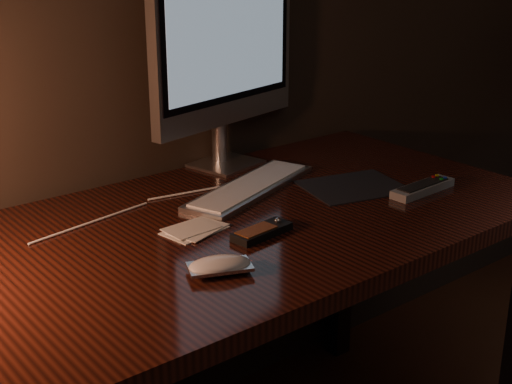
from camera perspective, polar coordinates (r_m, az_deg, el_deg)
desk at (r=1.60m, az=-5.52°, el=-6.41°), size 1.60×0.75×0.75m
monitor at (r=1.83m, az=-2.46°, el=11.52°), size 0.50×0.18×0.53m
keyboard at (r=1.71m, az=-0.45°, el=0.43°), size 0.43×0.25×0.02m
mousepad at (r=1.74m, az=7.79°, el=0.43°), size 0.28×0.24×0.00m
mouse at (r=1.29m, az=-2.92°, el=-6.05°), size 0.13×0.10×0.02m
media_remote at (r=1.45m, az=0.48°, el=-3.16°), size 0.14×0.07×0.03m
tv_remote at (r=1.74m, az=13.20°, el=0.33°), size 0.19×0.06×0.02m
papers at (r=1.48m, az=-4.95°, el=-3.00°), size 0.14×0.10×0.01m
cable at (r=1.62m, az=-8.21°, el=-1.15°), size 0.59×0.02×0.01m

